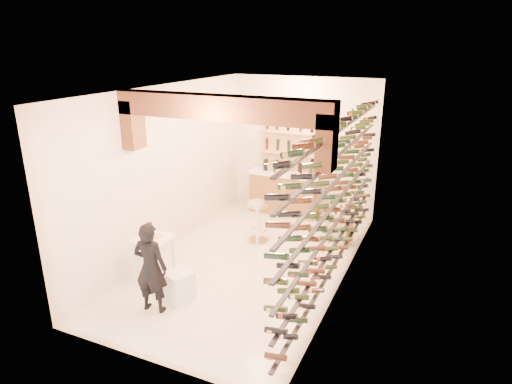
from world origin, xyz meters
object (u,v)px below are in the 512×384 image
person (151,268)px  chrome_barstool (258,219)px  back_counter (285,192)px  tasting_table (154,246)px  white_stool (179,286)px  wine_rack (334,195)px  crate_lower (338,237)px

person → chrome_barstool: size_ratio=1.67×
back_counter → tasting_table: size_ratio=1.68×
back_counter → tasting_table: bearing=-102.4°
person → chrome_barstool: (0.48, 2.89, -0.22)m
white_stool → chrome_barstool: 2.52m
back_counter → chrome_barstool: bearing=-87.4°
white_stool → chrome_barstool: size_ratio=0.56×
wine_rack → crate_lower: 2.09m
chrome_barstool → crate_lower: (1.53, 0.64, -0.37)m
crate_lower → white_stool: bearing=-120.0°
back_counter → chrome_barstool: 1.77m
wine_rack → back_counter: wine_rack is taller
tasting_table → wine_rack: bearing=23.5°
back_counter → white_stool: size_ratio=3.52×
chrome_barstool → back_counter: bearing=92.6°
wine_rack → white_stool: (-2.02, -1.61, -1.31)m
wine_rack → tasting_table: (-2.70, -1.31, -0.86)m
back_counter → tasting_table: back_counter is taller
wine_rack → tasting_table: bearing=-154.2°
wine_rack → person: bearing=-138.0°
white_stool → crate_lower: size_ratio=1.09×
wine_rack → chrome_barstool: wine_rack is taller
wine_rack → crate_lower: size_ratio=12.90×
tasting_table → person: size_ratio=0.70×
tasting_table → chrome_barstool: (0.95, 2.19, -0.18)m
white_stool → crate_lower: (1.81, 3.13, -0.11)m
white_stool → person: (-0.21, -0.40, 0.48)m
wine_rack → tasting_table: size_ratio=5.64×
crate_lower → person: bearing=-119.7°
tasting_table → person: person is taller
back_counter → crate_lower: (1.61, -1.13, -0.40)m
wine_rack → person: 3.11m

